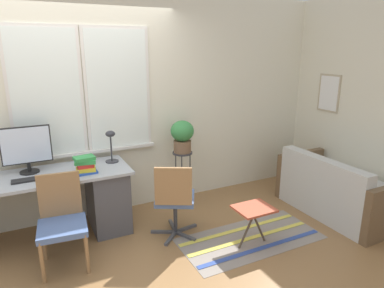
{
  "coord_description": "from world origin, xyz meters",
  "views": [
    {
      "loc": [
        -0.53,
        -3.35,
        2.04
      ],
      "look_at": [
        1.23,
        0.17,
        0.93
      ],
      "focal_mm": 32.0,
      "sensor_mm": 36.0,
      "label": 1
    }
  ],
  "objects_px": {
    "book_stack": "(85,165)",
    "potted_plant": "(182,135)",
    "desk_chair_wooden": "(62,219)",
    "mouse": "(61,175)",
    "couch_loveseat": "(337,192)",
    "plant_stand": "(182,160)",
    "desk_lamp": "(111,141)",
    "office_chair_swivel": "(175,198)",
    "folding_stool": "(254,211)",
    "monitor": "(27,148)",
    "keyboard": "(32,179)"
  },
  "relations": [
    {
      "from": "mouse",
      "to": "office_chair_swivel",
      "type": "height_order",
      "value": "office_chair_swivel"
    },
    {
      "from": "book_stack",
      "to": "couch_loveseat",
      "type": "xyz_separation_m",
      "value": [
        2.9,
        -0.8,
        -0.57
      ]
    },
    {
      "from": "monitor",
      "to": "folding_stool",
      "type": "distance_m",
      "value": 2.47
    },
    {
      "from": "book_stack",
      "to": "office_chair_swivel",
      "type": "distance_m",
      "value": 1.01
    },
    {
      "from": "monitor",
      "to": "mouse",
      "type": "height_order",
      "value": "monitor"
    },
    {
      "from": "desk_chair_wooden",
      "to": "office_chair_swivel",
      "type": "bearing_deg",
      "value": 3.46
    },
    {
      "from": "book_stack",
      "to": "keyboard",
      "type": "bearing_deg",
      "value": 175.89
    },
    {
      "from": "desk_lamp",
      "to": "desk_chair_wooden",
      "type": "height_order",
      "value": "desk_lamp"
    },
    {
      "from": "desk_chair_wooden",
      "to": "office_chair_swivel",
      "type": "relative_size",
      "value": 1.01
    },
    {
      "from": "desk_chair_wooden",
      "to": "office_chair_swivel",
      "type": "height_order",
      "value": "desk_chair_wooden"
    },
    {
      "from": "mouse",
      "to": "book_stack",
      "type": "relative_size",
      "value": 0.32
    },
    {
      "from": "monitor",
      "to": "mouse",
      "type": "xyz_separation_m",
      "value": [
        0.29,
        -0.27,
        -0.25
      ]
    },
    {
      "from": "book_stack",
      "to": "couch_loveseat",
      "type": "bearing_deg",
      "value": -15.47
    },
    {
      "from": "folding_stool",
      "to": "keyboard",
      "type": "bearing_deg",
      "value": 154.27
    },
    {
      "from": "office_chair_swivel",
      "to": "plant_stand",
      "type": "bearing_deg",
      "value": -93.38
    },
    {
      "from": "mouse",
      "to": "office_chair_swivel",
      "type": "relative_size",
      "value": 0.08
    },
    {
      "from": "monitor",
      "to": "keyboard",
      "type": "relative_size",
      "value": 1.3
    },
    {
      "from": "monitor",
      "to": "office_chair_swivel",
      "type": "distance_m",
      "value": 1.64
    },
    {
      "from": "potted_plant",
      "to": "office_chair_swivel",
      "type": "bearing_deg",
      "value": -121.37
    },
    {
      "from": "book_stack",
      "to": "plant_stand",
      "type": "xyz_separation_m",
      "value": [
        1.25,
        0.25,
        -0.2
      ]
    },
    {
      "from": "mouse",
      "to": "folding_stool",
      "type": "relative_size",
      "value": 0.17
    },
    {
      "from": "mouse",
      "to": "book_stack",
      "type": "distance_m",
      "value": 0.26
    },
    {
      "from": "desk_chair_wooden",
      "to": "plant_stand",
      "type": "relative_size",
      "value": 1.17
    },
    {
      "from": "office_chair_swivel",
      "to": "monitor",
      "type": "bearing_deg",
      "value": 0.58
    },
    {
      "from": "desk_chair_wooden",
      "to": "plant_stand",
      "type": "distance_m",
      "value": 1.69
    },
    {
      "from": "keyboard",
      "to": "couch_loveseat",
      "type": "relative_size",
      "value": 0.27
    },
    {
      "from": "desk_chair_wooden",
      "to": "folding_stool",
      "type": "distance_m",
      "value": 1.91
    },
    {
      "from": "plant_stand",
      "to": "mouse",
      "type": "bearing_deg",
      "value": -171.06
    },
    {
      "from": "monitor",
      "to": "book_stack",
      "type": "distance_m",
      "value": 0.63
    },
    {
      "from": "book_stack",
      "to": "potted_plant",
      "type": "height_order",
      "value": "potted_plant"
    },
    {
      "from": "book_stack",
      "to": "desk_chair_wooden",
      "type": "relative_size",
      "value": 0.26
    },
    {
      "from": "mouse",
      "to": "desk_chair_wooden",
      "type": "height_order",
      "value": "desk_chair_wooden"
    },
    {
      "from": "keyboard",
      "to": "plant_stand",
      "type": "relative_size",
      "value": 0.52
    },
    {
      "from": "office_chair_swivel",
      "to": "book_stack",
      "type": "bearing_deg",
      "value": 1.14
    },
    {
      "from": "desk_chair_wooden",
      "to": "folding_stool",
      "type": "relative_size",
      "value": 2.0
    },
    {
      "from": "office_chair_swivel",
      "to": "desk_chair_wooden",
      "type": "bearing_deg",
      "value": 25.55
    },
    {
      "from": "desk_lamp",
      "to": "folding_stool",
      "type": "bearing_deg",
      "value": -45.47
    },
    {
      "from": "couch_loveseat",
      "to": "potted_plant",
      "type": "relative_size",
      "value": 3.56
    },
    {
      "from": "mouse",
      "to": "desk_lamp",
      "type": "height_order",
      "value": "desk_lamp"
    },
    {
      "from": "keyboard",
      "to": "folding_stool",
      "type": "bearing_deg",
      "value": -25.73
    },
    {
      "from": "desk_chair_wooden",
      "to": "potted_plant",
      "type": "distance_m",
      "value": 1.76
    },
    {
      "from": "monitor",
      "to": "office_chair_swivel",
      "type": "xyz_separation_m",
      "value": [
        1.37,
        -0.71,
        -0.56
      ]
    },
    {
      "from": "book_stack",
      "to": "plant_stand",
      "type": "bearing_deg",
      "value": 11.34
    },
    {
      "from": "couch_loveseat",
      "to": "folding_stool",
      "type": "height_order",
      "value": "couch_loveseat"
    },
    {
      "from": "desk_lamp",
      "to": "potted_plant",
      "type": "bearing_deg",
      "value": -0.03
    },
    {
      "from": "office_chair_swivel",
      "to": "folding_stool",
      "type": "xyz_separation_m",
      "value": [
        0.67,
        -0.52,
        -0.07
      ]
    },
    {
      "from": "couch_loveseat",
      "to": "plant_stand",
      "type": "distance_m",
      "value": 2.0
    },
    {
      "from": "couch_loveseat",
      "to": "folding_stool",
      "type": "xyz_separation_m",
      "value": [
        -1.39,
        -0.14,
        0.11
      ]
    },
    {
      "from": "monitor",
      "to": "desk_lamp",
      "type": "bearing_deg",
      "value": -2.47
    },
    {
      "from": "book_stack",
      "to": "office_chair_swivel",
      "type": "xyz_separation_m",
      "value": [
        0.84,
        -0.42,
        -0.38
      ]
    }
  ]
}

